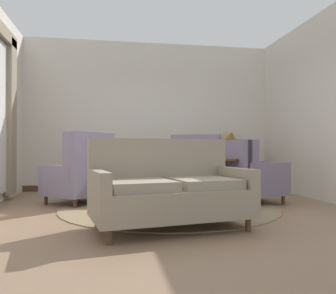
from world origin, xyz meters
TOP-DOWN VIEW (x-y plane):
  - ground at (0.00, 0.00)m, footprint 7.71×7.71m
  - wall_back at (0.00, 2.75)m, footprint 5.45×0.08m
  - wall_right at (2.65, 0.83)m, footprint 0.08×3.85m
  - baseboard_back at (0.00, 2.70)m, footprint 5.29×0.03m
  - area_rug at (0.00, 0.30)m, footprint 3.13×3.13m
  - coffee_table at (-0.13, 0.12)m, footprint 0.93×0.93m
  - porcelain_vase at (-0.12, 0.08)m, footprint 0.19×0.19m
  - settee at (-0.22, -1.00)m, footprint 1.78×1.16m
  - armchair_beside_settee at (1.31, 0.51)m, footprint 0.99×0.92m
  - armchair_far_left at (0.69, 1.32)m, footprint 1.09×1.07m
  - armchair_back_corner at (-1.29, 0.88)m, footprint 1.17×1.17m
  - armchair_near_sideboard at (-0.28, 1.59)m, footprint 0.77×0.83m
  - side_table at (0.89, 0.43)m, footprint 0.54×0.54m
  - sideboard at (1.61, 2.46)m, footprint 0.93×0.39m
  - gramophone at (1.66, 2.37)m, footprint 0.35×0.43m

SIDE VIEW (x-z plane):
  - ground at x=0.00m, z-range 0.00..0.00m
  - area_rug at x=0.00m, z-range 0.00..0.01m
  - baseboard_back at x=0.00m, z-range 0.00..0.12m
  - coffee_table at x=-0.13m, z-range 0.16..0.64m
  - settee at x=-0.22m, z-range -0.08..0.89m
  - armchair_beside_settee at x=1.31m, z-range -0.07..0.93m
  - side_table at x=0.89m, z-range 0.07..0.79m
  - armchair_near_sideboard at x=-0.28m, z-range -0.07..0.95m
  - armchair_back_corner at x=-1.29m, z-range -0.10..1.01m
  - armchair_far_left at x=0.69m, z-range -0.09..1.01m
  - sideboard at x=1.61m, z-range -0.05..1.03m
  - porcelain_vase at x=-0.12m, z-range 0.44..0.81m
  - gramophone at x=1.66m, z-range 0.85..1.34m
  - wall_back at x=0.00m, z-range 0.00..3.16m
  - wall_right at x=2.65m, z-range 0.00..3.16m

